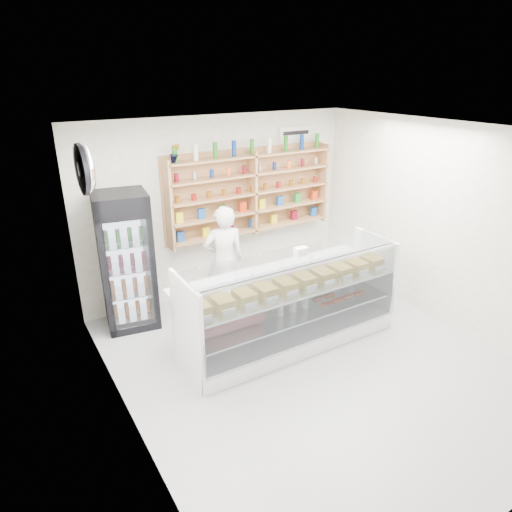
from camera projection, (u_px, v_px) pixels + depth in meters
room at (320, 259)px, 5.19m from camera, size 5.00×5.00×5.00m
display_counter at (289, 319)px, 6.00m from camera, size 2.93×0.87×1.28m
shop_worker at (224, 261)px, 6.64m from camera, size 0.68×0.53×1.65m
drinks_cooler at (127, 261)px, 6.25m from camera, size 0.79×0.77×1.92m
wall_shelving at (252, 193)px, 7.21m from camera, size 2.84×0.28×1.33m
potted_plant at (175, 153)px, 6.33m from camera, size 0.17×0.15×0.26m
security_mirror at (86, 169)px, 4.70m from camera, size 0.15×0.50×0.50m
wall_sign at (295, 133)px, 7.42m from camera, size 0.62×0.03×0.20m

